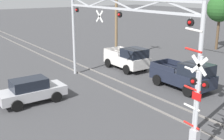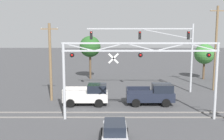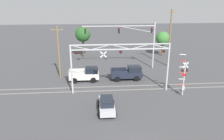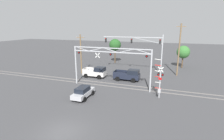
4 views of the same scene
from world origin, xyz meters
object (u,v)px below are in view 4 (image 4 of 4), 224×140
(sedan_waiting, at_px, (83,92))
(utility_pole_right, at_px, (179,50))
(pickup_truck_lead, at_px, (128,75))
(pickup_truck_following, at_px, (96,72))
(background_tree_beyond_span, at_px, (115,45))
(traffic_signal_span, at_px, (146,47))
(utility_pole_left, at_px, (81,54))
(crossing_signal_mast, at_px, (159,83))
(crossing_gantry, at_px, (111,60))
(background_tree_far_left_verge, at_px, (183,52))

(sedan_waiting, bearing_deg, utility_pole_right, 52.98)
(pickup_truck_lead, bearing_deg, pickup_truck_following, -179.30)
(pickup_truck_lead, xyz_separation_m, background_tree_beyond_span, (-7.40, 14.54, 3.84))
(traffic_signal_span, xyz_separation_m, sedan_waiting, (-6.17, -15.59, -4.92))
(sedan_waiting, distance_m, utility_pole_left, 13.80)
(sedan_waiting, distance_m, background_tree_beyond_span, 25.11)
(traffic_signal_span, height_order, sedan_waiting, traffic_signal_span)
(crossing_signal_mast, relative_size, background_tree_beyond_span, 0.85)
(pickup_truck_lead, height_order, utility_pole_left, utility_pole_left)
(crossing_gantry, height_order, utility_pole_right, utility_pole_right)
(crossing_gantry, relative_size, pickup_truck_lead, 2.73)
(background_tree_beyond_span, bearing_deg, utility_pole_right, -26.50)
(crossing_gantry, distance_m, sedan_waiting, 6.92)
(traffic_signal_span, xyz_separation_m, utility_pole_left, (-12.83, -4.00, -1.51))
(pickup_truck_lead, xyz_separation_m, utility_pole_left, (-10.58, 1.60, 3.19))
(crossing_signal_mast, height_order, background_tree_beyond_span, background_tree_beyond_span)
(utility_pole_right, bearing_deg, pickup_truck_lead, -142.52)
(background_tree_far_left_verge, bearing_deg, traffic_signal_span, -131.03)
(crossing_signal_mast, height_order, utility_pole_right, utility_pole_right)
(crossing_gantry, bearing_deg, background_tree_far_left_verge, 58.52)
(utility_pole_right, bearing_deg, crossing_signal_mast, -100.74)
(pickup_truck_following, relative_size, utility_pole_left, 0.55)
(pickup_truck_following, height_order, background_tree_far_left_verge, background_tree_far_left_verge)
(traffic_signal_span, height_order, pickup_truck_lead, traffic_signal_span)
(pickup_truck_following, bearing_deg, utility_pole_right, 23.79)
(utility_pole_left, bearing_deg, crossing_signal_mast, -26.11)
(sedan_waiting, xyz_separation_m, background_tree_far_left_verge, (13.70, 24.25, 2.99))
(crossing_gantry, bearing_deg, utility_pole_right, 47.24)
(pickup_truck_following, distance_m, utility_pole_left, 5.43)
(crossing_signal_mast, bearing_deg, utility_pole_right, 79.26)
(background_tree_beyond_span, bearing_deg, crossing_signal_mast, -57.42)
(crossing_signal_mast, height_order, pickup_truck_lead, crossing_signal_mast)
(pickup_truck_lead, bearing_deg, traffic_signal_span, 68.09)
(pickup_truck_following, xyz_separation_m, background_tree_far_left_verge, (16.31, 14.34, 2.77))
(crossing_signal_mast, distance_m, background_tree_far_left_verge, 21.21)
(crossing_gantry, xyz_separation_m, utility_pole_left, (-8.81, 6.21, -0.36))
(utility_pole_right, bearing_deg, background_tree_beyond_span, 153.50)
(pickup_truck_lead, xyz_separation_m, sedan_waiting, (-3.92, -9.99, -0.22))
(traffic_signal_span, relative_size, utility_pole_left, 1.54)
(crossing_gantry, xyz_separation_m, utility_pole_right, (10.34, 11.19, 0.72))
(utility_pole_right, bearing_deg, sedan_waiting, -127.02)
(sedan_waiting, bearing_deg, background_tree_beyond_span, 98.09)
(traffic_signal_span, height_order, background_tree_beyond_span, traffic_signal_span)
(crossing_signal_mast, relative_size, pickup_truck_lead, 1.16)
(traffic_signal_span, distance_m, utility_pole_right, 6.41)
(pickup_truck_lead, relative_size, utility_pole_right, 0.46)
(traffic_signal_span, bearing_deg, crossing_signal_mast, -72.53)
(crossing_gantry, relative_size, background_tree_beyond_span, 1.99)
(pickup_truck_lead, distance_m, sedan_waiting, 10.73)
(pickup_truck_lead, bearing_deg, utility_pole_left, 171.38)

